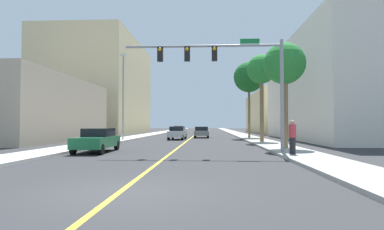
{
  "coord_description": "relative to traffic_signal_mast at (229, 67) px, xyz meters",
  "views": [
    {
      "loc": [
        2.26,
        -8.06,
        1.72
      ],
      "look_at": [
        0.69,
        21.67,
        2.6
      ],
      "focal_mm": 29.74,
      "sensor_mm": 36.0,
      "label": 1
    }
  ],
  "objects": [
    {
      "name": "sidewalk_left",
      "position": [
        -10.72,
        31.88,
        -4.91
      ],
      "size": [
        2.59,
        168.0,
        0.15
      ],
      "primitive_type": "cube",
      "color": "beige",
      "rests_on": "ground"
    },
    {
      "name": "car_green",
      "position": [
        -8.08,
        1.26,
        -4.23
      ],
      "size": [
        1.94,
        4.56,
        1.47
      ],
      "rotation": [
        0.0,
        0.0,
        3.17
      ],
      "color": "#196638",
      "rests_on": "ground"
    },
    {
      "name": "building_right_near",
      "position": [
        16.66,
        18.68,
        0.81
      ],
      "size": [
        17.23,
        26.04,
        11.6
      ],
      "primitive_type": "cube",
      "color": "silver",
      "rests_on": "ground"
    },
    {
      "name": "car_gray",
      "position": [
        -2.09,
        22.95,
        -4.25
      ],
      "size": [
        1.93,
        4.14,
        1.44
      ],
      "rotation": [
        0.0,
        0.0,
        0.01
      ],
      "color": "slate",
      "rests_on": "ground"
    },
    {
      "name": "palm_mid",
      "position": [
        3.9,
        12.38,
        1.89
      ],
      "size": [
        2.8,
        2.8,
        8.27
      ],
      "color": "brown",
      "rests_on": "sidewalk_right"
    },
    {
      "name": "ground",
      "position": [
        -3.42,
        31.88,
        -4.99
      ],
      "size": [
        192.0,
        192.0,
        0.0
      ],
      "primitive_type": "plane",
      "color": "#2D2D30"
    },
    {
      "name": "car_black",
      "position": [
        -6.49,
        39.21,
        -4.22
      ],
      "size": [
        2.01,
        4.52,
        1.45
      ],
      "rotation": [
        0.0,
        0.0,
        -0.03
      ],
      "color": "black",
      "rests_on": "ground"
    },
    {
      "name": "building_right_far",
      "position": [
        16.35,
        47.91,
        -0.92
      ],
      "size": [
        16.61,
        26.18,
        8.12
      ],
      "primitive_type": "cube",
      "color": "beige",
      "rests_on": "ground"
    },
    {
      "name": "car_silver",
      "position": [
        -4.71,
        17.73,
        -4.22
      ],
      "size": [
        1.87,
        4.19,
        1.49
      ],
      "rotation": [
        0.0,
        0.0,
        -0.04
      ],
      "color": "#BCBCC1",
      "rests_on": "ground"
    },
    {
      "name": "palm_near",
      "position": [
        4.01,
        3.68,
        0.78
      ],
      "size": [
        2.83,
        2.83,
        7.15
      ],
      "color": "brown",
      "rests_on": "sidewalk_right"
    },
    {
      "name": "street_lamp",
      "position": [
        -9.93,
        13.9,
        0.0
      ],
      "size": [
        0.56,
        0.28,
        8.82
      ],
      "color": "gray",
      "rests_on": "sidewalk_left"
    },
    {
      "name": "building_left_near",
      "position": [
        -20.3,
        14.02,
        -1.7
      ],
      "size": [
        10.84,
        19.6,
        6.57
      ],
      "primitive_type": "cube",
      "color": "tan",
      "rests_on": "ground"
    },
    {
      "name": "lane_marking_center",
      "position": [
        -3.42,
        31.88,
        -4.98
      ],
      "size": [
        0.16,
        144.0,
        0.01
      ],
      "primitive_type": "cube",
      "color": "yellow",
      "rests_on": "ground"
    },
    {
      "name": "pedestrian",
      "position": [
        3.25,
        -1.16,
        -3.93
      ],
      "size": [
        0.38,
        0.38,
        1.81
      ],
      "rotation": [
        0.0,
        0.0,
        1.46
      ],
      "color": "black",
      "rests_on": "sidewalk_right"
    },
    {
      "name": "building_left_far",
      "position": [
        -22.57,
        42.7,
        3.95
      ],
      "size": [
        15.39,
        26.56,
        17.87
      ],
      "primitive_type": "cube",
      "color": "beige",
      "rests_on": "ground"
    },
    {
      "name": "traffic_signal_mast",
      "position": [
        0.0,
        0.0,
        0.0
      ],
      "size": [
        9.08,
        0.36,
        6.48
      ],
      "color": "gray",
      "rests_on": "sidewalk_right"
    },
    {
      "name": "sidewalk_right",
      "position": [
        3.89,
        31.88,
        -4.91
      ],
      "size": [
        2.59,
        168.0,
        0.15
      ],
      "primitive_type": "cube",
      "color": "#9E9B93",
      "rests_on": "ground"
    },
    {
      "name": "palm_far",
      "position": [
        3.81,
        21.08,
        2.52
      ],
      "size": [
        3.75,
        3.75,
        9.27
      ],
      "color": "brown",
      "rests_on": "sidewalk_right"
    }
  ]
}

